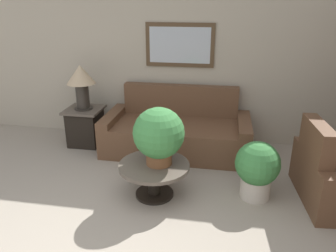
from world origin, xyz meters
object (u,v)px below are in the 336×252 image
(coffee_table, at_px, (154,173))
(table_lamp, at_px, (81,80))
(potted_plant_on_table, at_px, (159,135))
(side_table, at_px, (86,126))
(couch_main, at_px, (177,132))
(potted_plant_floor, at_px, (257,168))

(coffee_table, distance_m, table_lamp, 1.99)
(potted_plant_on_table, bearing_deg, side_table, 139.34)
(couch_main, height_order, side_table, couch_main)
(coffee_table, xyz_separation_m, potted_plant_on_table, (0.05, 0.03, 0.46))
(coffee_table, distance_m, potted_plant_on_table, 0.47)
(potted_plant_floor, bearing_deg, couch_main, 134.29)
(coffee_table, distance_m, side_table, 1.85)
(side_table, relative_size, potted_plant_on_table, 0.88)
(side_table, bearing_deg, couch_main, 0.75)
(coffee_table, bearing_deg, table_lamp, 137.62)
(potted_plant_on_table, bearing_deg, couch_main, 89.12)
(potted_plant_floor, bearing_deg, side_table, 156.66)
(side_table, bearing_deg, potted_plant_on_table, -40.66)
(couch_main, distance_m, coffee_table, 1.26)
(couch_main, bearing_deg, side_table, -179.25)
(coffee_table, relative_size, potted_plant_floor, 1.18)
(side_table, bearing_deg, coffee_table, -42.38)
(side_table, relative_size, table_lamp, 0.87)
(coffee_table, height_order, table_lamp, table_lamp)
(potted_plant_on_table, bearing_deg, table_lamp, 139.34)
(coffee_table, bearing_deg, couch_main, 86.79)
(couch_main, height_order, coffee_table, couch_main)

